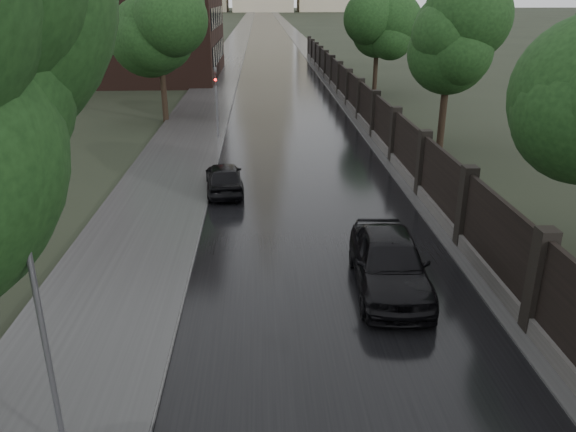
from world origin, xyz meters
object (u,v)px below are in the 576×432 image
at_px(tree_right_b, 449,53).
at_px(traffic_light, 216,97).
at_px(car_right_near, 389,262).
at_px(hatchback_left, 224,177).
at_px(tree_left_far, 159,37).
at_px(tree_right_c, 377,32).
at_px(lamp_post, 42,327).

xyz_separation_m(tree_right_b, traffic_light, (-11.80, 2.99, -2.55)).
bearing_deg(car_right_near, hatchback_left, 123.72).
xyz_separation_m(tree_left_far, hatchback_left, (4.58, -14.17, -4.61)).
relative_size(hatchback_left, car_right_near, 0.77).
bearing_deg(tree_right_c, hatchback_left, -114.30).
bearing_deg(hatchback_left, tree_left_far, -77.87).
distance_m(lamp_post, car_right_near, 9.28).
height_order(tree_right_c, car_right_near, tree_right_c).
distance_m(tree_left_far, lamp_post, 28.73).
xyz_separation_m(tree_right_c, traffic_light, (-11.80, -15.01, -2.55)).
relative_size(tree_left_far, hatchback_left, 2.00).
xyz_separation_m(tree_right_b, lamp_post, (-12.90, -20.50, -2.28)).
xyz_separation_m(tree_left_far, car_right_near, (9.60, -22.69, -4.42)).
relative_size(lamp_post, traffic_light, 1.28).
distance_m(lamp_post, traffic_light, 23.52).
bearing_deg(tree_right_c, traffic_light, -128.18).
xyz_separation_m(tree_right_c, hatchback_left, (-10.92, -24.17, -4.32)).
height_order(tree_left_far, hatchback_left, tree_left_far).
distance_m(tree_right_c, car_right_near, 33.47).
xyz_separation_m(traffic_light, car_right_near, (5.90, -17.68, -1.58)).
xyz_separation_m(tree_right_b, car_right_near, (-5.90, -14.69, -4.13)).
height_order(tree_right_b, hatchback_left, tree_right_b).
relative_size(tree_right_b, tree_right_c, 1.00).
bearing_deg(lamp_post, car_right_near, 39.70).
bearing_deg(car_right_near, lamp_post, -137.08).
height_order(tree_left_far, tree_right_b, tree_left_far).
height_order(traffic_light, hatchback_left, traffic_light).
bearing_deg(tree_right_b, car_right_near, -111.88).
distance_m(tree_right_c, traffic_light, 19.26).
relative_size(tree_right_c, hatchback_left, 1.90).
relative_size(lamp_post, hatchback_left, 1.38).
bearing_deg(tree_right_b, hatchback_left, -150.50).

